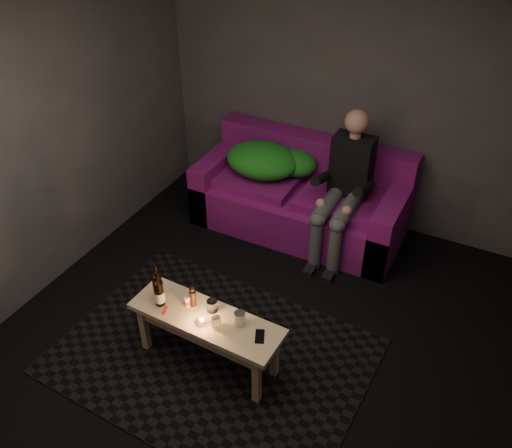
{
  "coord_description": "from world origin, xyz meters",
  "views": [
    {
      "loc": [
        1.36,
        -2.48,
        3.33
      ],
      "look_at": [
        -0.41,
        0.95,
        0.54
      ],
      "focal_mm": 38.0,
      "sensor_mm": 36.0,
      "label": 1
    }
  ],
  "objects_px": {
    "coffee_table": "(206,325)",
    "steel_cup": "(240,318)",
    "person": "(344,185)",
    "beer_bottle_a": "(157,285)",
    "sofa": "(302,199)",
    "beer_bottle_b": "(159,292)"
  },
  "relations": [
    {
      "from": "coffee_table",
      "to": "steel_cup",
      "type": "xyz_separation_m",
      "value": [
        0.25,
        0.05,
        0.14
      ]
    },
    {
      "from": "person",
      "to": "beer_bottle_a",
      "type": "xyz_separation_m",
      "value": [
        -0.82,
        -1.79,
        -0.13
      ]
    },
    {
      "from": "steel_cup",
      "to": "sofa",
      "type": "bearing_deg",
      "value": 99.99
    },
    {
      "from": "beer_bottle_a",
      "to": "sofa",
      "type": "bearing_deg",
      "value": 80.02
    },
    {
      "from": "beer_bottle_b",
      "to": "steel_cup",
      "type": "relative_size",
      "value": 2.86
    },
    {
      "from": "beer_bottle_a",
      "to": "beer_bottle_b",
      "type": "distance_m",
      "value": 0.09
    },
    {
      "from": "person",
      "to": "steel_cup",
      "type": "bearing_deg",
      "value": -94.31
    },
    {
      "from": "sofa",
      "to": "beer_bottle_a",
      "type": "bearing_deg",
      "value": -99.98
    },
    {
      "from": "coffee_table",
      "to": "beer_bottle_a",
      "type": "xyz_separation_m",
      "value": [
        -0.43,
        0.03,
        0.19
      ]
    },
    {
      "from": "coffee_table",
      "to": "beer_bottle_a",
      "type": "relative_size",
      "value": 4.0
    },
    {
      "from": "coffee_table",
      "to": "steel_cup",
      "type": "bearing_deg",
      "value": 11.71
    },
    {
      "from": "beer_bottle_a",
      "to": "person",
      "type": "bearing_deg",
      "value": 65.44
    },
    {
      "from": "person",
      "to": "steel_cup",
      "type": "xyz_separation_m",
      "value": [
        -0.13,
        -1.77,
        -0.18
      ]
    },
    {
      "from": "steel_cup",
      "to": "coffee_table",
      "type": "bearing_deg",
      "value": -168.29
    },
    {
      "from": "beer_bottle_a",
      "to": "steel_cup",
      "type": "relative_size",
      "value": 2.73
    },
    {
      "from": "person",
      "to": "beer_bottle_b",
      "type": "height_order",
      "value": "person"
    },
    {
      "from": "sofa",
      "to": "beer_bottle_b",
      "type": "bearing_deg",
      "value": -98.0
    },
    {
      "from": "beer_bottle_b",
      "to": "steel_cup",
      "type": "bearing_deg",
      "value": 8.22
    },
    {
      "from": "beer_bottle_a",
      "to": "beer_bottle_b",
      "type": "xyz_separation_m",
      "value": [
        0.06,
        -0.06,
        0.01
      ]
    },
    {
      "from": "beer_bottle_a",
      "to": "beer_bottle_b",
      "type": "relative_size",
      "value": 0.95
    },
    {
      "from": "person",
      "to": "coffee_table",
      "type": "relative_size",
      "value": 1.16
    },
    {
      "from": "coffee_table",
      "to": "steel_cup",
      "type": "distance_m",
      "value": 0.29
    }
  ]
}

